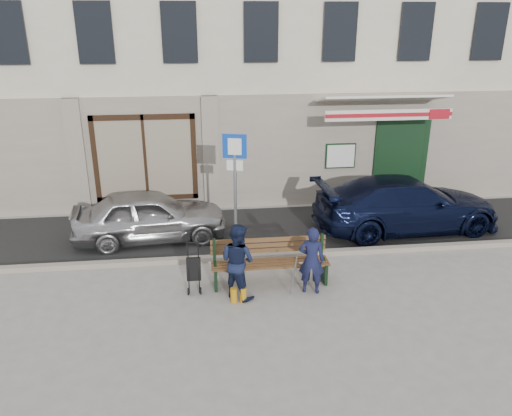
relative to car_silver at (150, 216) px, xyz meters
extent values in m
plane|color=#9E9991|center=(2.99, -2.88, -0.63)|extent=(80.00, 80.00, 0.00)
cube|color=#282828|center=(2.99, 0.22, -0.62)|extent=(60.00, 3.20, 0.01)
cube|color=#9E9384|center=(2.99, -1.38, -0.57)|extent=(60.00, 0.18, 0.12)
cube|color=beige|center=(2.99, 5.62, 4.37)|extent=(20.00, 7.00, 10.00)
cube|color=#9E9384|center=(2.99, 2.08, 0.97)|extent=(20.00, 0.12, 3.20)
cube|color=maroon|center=(-0.21, 2.14, 0.92)|extent=(2.50, 0.12, 2.00)
cube|color=black|center=(7.09, 2.00, 0.67)|extent=(1.60, 0.10, 2.60)
cube|color=black|center=(7.09, 2.47, 0.57)|extent=(1.25, 0.90, 2.40)
cube|color=white|center=(5.29, 1.97, 0.82)|extent=(0.80, 0.03, 0.65)
cube|color=white|center=(6.19, 1.74, 2.45)|extent=(3.40, 1.72, 0.42)
cube|color=white|center=(6.19, 0.89, 2.17)|extent=(3.40, 0.05, 0.28)
cube|color=#A5141E|center=(6.19, 0.86, 2.17)|extent=(3.40, 0.02, 0.10)
imported|color=#ADACB1|center=(0.00, 0.00, 0.00)|extent=(3.82, 1.84, 1.26)
imported|color=black|center=(6.47, -0.10, 0.06)|extent=(4.86, 2.23, 1.38)
cylinder|color=gray|center=(2.02, -1.13, 0.74)|extent=(0.07, 0.07, 2.73)
cube|color=#0C3CB2|center=(2.02, -1.13, 1.94)|extent=(0.52, 0.16, 0.52)
cube|color=white|center=(2.02, -1.16, 1.94)|extent=(0.29, 0.09, 0.36)
cube|color=white|center=(2.02, -1.13, 1.52)|extent=(0.35, 0.12, 0.23)
cube|color=brown|center=(2.60, -2.54, -0.18)|extent=(2.40, 0.50, 0.04)
cube|color=brown|center=(2.60, -2.26, 0.11)|extent=(2.40, 0.10, 0.36)
cube|color=black|center=(1.48, -2.54, -0.40)|extent=(0.06, 0.50, 0.45)
cube|color=black|center=(3.72, -2.54, -0.40)|extent=(0.06, 0.50, 0.45)
cube|color=white|center=(3.35, -2.64, -0.15)|extent=(0.34, 0.25, 0.11)
cylinder|color=gray|center=(2.95, -3.21, -0.13)|extent=(0.07, 0.34, 0.96)
cylinder|color=#BC8013|center=(1.80, -3.19, -0.48)|extent=(0.13, 0.13, 0.30)
cylinder|color=#BC8013|center=(1.98, -3.19, -0.48)|extent=(0.13, 0.13, 0.30)
imported|color=#15193B|center=(3.35, -2.96, 0.07)|extent=(0.57, 0.45, 1.39)
imported|color=#141C39|center=(1.90, -2.94, 0.13)|extent=(0.93, 0.92, 1.52)
cylinder|color=black|center=(0.93, -2.80, -0.56)|extent=(0.03, 0.14, 0.14)
cylinder|color=black|center=(1.18, -2.80, -0.56)|extent=(0.03, 0.14, 0.14)
cube|color=black|center=(1.05, -2.60, -0.17)|extent=(0.29, 0.26, 0.48)
cylinder|color=black|center=(1.05, -2.48, 0.35)|extent=(0.26, 0.03, 0.02)
camera|label=1|loc=(1.25, -11.53, 4.46)|focal=35.00mm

